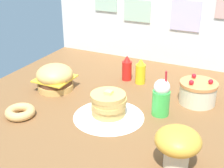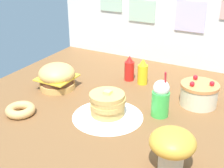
% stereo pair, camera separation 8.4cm
% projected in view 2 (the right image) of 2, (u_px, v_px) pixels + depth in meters
% --- Properties ---
extents(ground_plane, '(2.09, 2.07, 0.02)m').
position_uv_depth(ground_plane, '(110.00, 111.00, 2.07)').
color(ground_plane, brown).
extents(back_wall, '(2.09, 0.04, 0.83)m').
position_uv_depth(back_wall, '(166.00, 17.00, 2.72)').
color(back_wall, silver).
rests_on(back_wall, ground_plane).
extents(doily_mat, '(0.45, 0.45, 0.00)m').
position_uv_depth(doily_mat, '(108.00, 116.00, 1.99)').
color(doily_mat, white).
rests_on(doily_mat, ground_plane).
extents(burger, '(0.27, 0.27, 0.20)m').
position_uv_depth(burger, '(57.00, 77.00, 2.34)').
color(burger, '#DBA859').
rests_on(burger, ground_plane).
extents(pancake_stack, '(0.35, 0.35, 0.18)m').
position_uv_depth(pancake_stack, '(108.00, 106.00, 1.96)').
color(pancake_stack, white).
rests_on(pancake_stack, doily_mat).
extents(layer_cake, '(0.26, 0.26, 0.19)m').
position_uv_depth(layer_cake, '(199.00, 94.00, 2.11)').
color(layer_cake, beige).
rests_on(layer_cake, ground_plane).
extents(ketchup_bottle, '(0.08, 0.08, 0.21)m').
position_uv_depth(ketchup_bottle, '(129.00, 69.00, 2.48)').
color(ketchup_bottle, red).
rests_on(ketchup_bottle, ground_plane).
extents(mustard_bottle, '(0.08, 0.08, 0.21)m').
position_uv_depth(mustard_bottle, '(143.00, 72.00, 2.42)').
color(mustard_bottle, yellow).
rests_on(mustard_bottle, ground_plane).
extents(cream_soda_cup, '(0.11, 0.11, 0.31)m').
position_uv_depth(cream_soda_cup, '(161.00, 98.00, 1.96)').
color(cream_soda_cup, green).
rests_on(cream_soda_cup, ground_plane).
extents(donut_pink_glaze, '(0.19, 0.19, 0.06)m').
position_uv_depth(donut_pink_glaze, '(20.00, 110.00, 2.01)').
color(donut_pink_glaze, tan).
rests_on(donut_pink_glaze, ground_plane).
extents(mushroom_stool, '(0.23, 0.23, 0.22)m').
position_uv_depth(mushroom_stool, '(172.00, 146.00, 1.48)').
color(mushroom_stool, beige).
rests_on(mushroom_stool, ground_plane).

